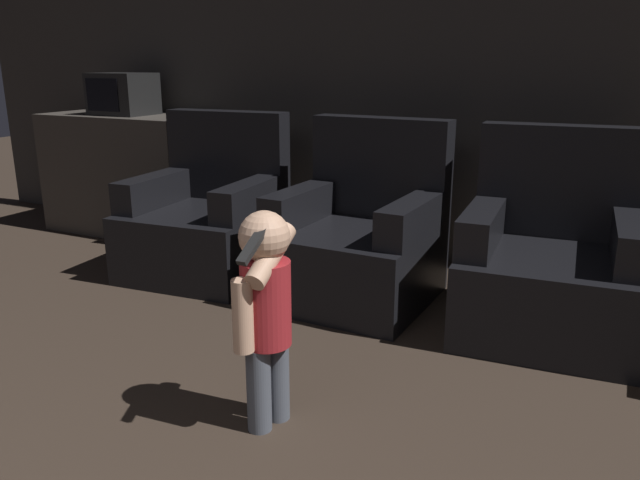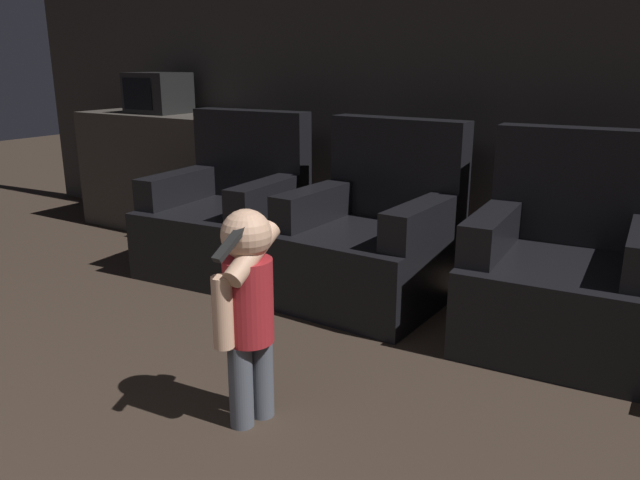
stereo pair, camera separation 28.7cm
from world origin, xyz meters
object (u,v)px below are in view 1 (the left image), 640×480
Objects in this scene: armchair_right at (550,266)px; person_toddler at (265,304)px; armchair_middle at (359,240)px; armchair_left at (208,220)px; microwave at (123,94)px.

armchair_right reaches higher than person_toddler.
person_toddler is (0.22, -1.41, 0.16)m from armchair_middle.
armchair_left is 2.12m from armchair_right.
microwave is at bearing 168.58° from armchair_middle.
microwave is at bearing 150.49° from armchair_left.
armchair_right is at bearing 2.19° from armchair_middle.
microwave reaches higher than armchair_middle.
armchair_middle is at bearing -4.41° from armchair_left.
microwave is at bearing -114.53° from person_toddler.
armchair_right is at bearing -4.42° from armchair_left.
person_toddler is 3.17m from microwave.
armchair_left is at bearing 176.48° from armchair_right.
armchair_left and armchair_right have the same top height.
armchair_right is 1.21× the size of person_toddler.
armchair_middle and armchair_right have the same top height.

